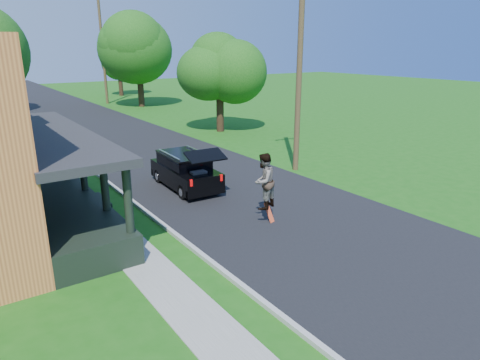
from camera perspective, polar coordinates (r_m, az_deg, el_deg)
ground at (r=14.69m, az=9.80°, el=-6.64°), size 140.00×140.00×0.00m
street at (r=31.55m, az=-16.37°, el=5.83°), size 8.00×120.00×0.02m
curb at (r=30.57m, az=-23.57°, el=4.73°), size 0.15×120.00×0.12m
sidewalk at (r=30.33m, az=-26.43°, el=4.27°), size 1.30×120.00×0.03m
black_suv at (r=18.68m, az=-7.28°, el=1.24°), size 1.86×4.42×2.03m
skateboarder at (r=14.58m, az=3.18°, el=-0.17°), size 1.16×1.05×1.96m
skateboard at (r=15.14m, az=3.94°, el=-4.52°), size 0.23×0.48×0.71m
tree_right_near at (r=31.03m, az=-2.86°, el=15.43°), size 4.97×4.69×7.27m
tree_right_mid at (r=45.81m, az=-13.60°, el=17.75°), size 8.03×7.85×10.40m
tree_right_far at (r=57.13m, az=-15.94°, el=15.49°), size 5.81×6.05×7.21m
utility_pole_near at (r=20.91m, az=7.96°, el=15.32°), size 1.70×0.34×10.16m
utility_pole_far at (r=49.30m, az=-17.87°, el=16.47°), size 1.76×0.63×11.39m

